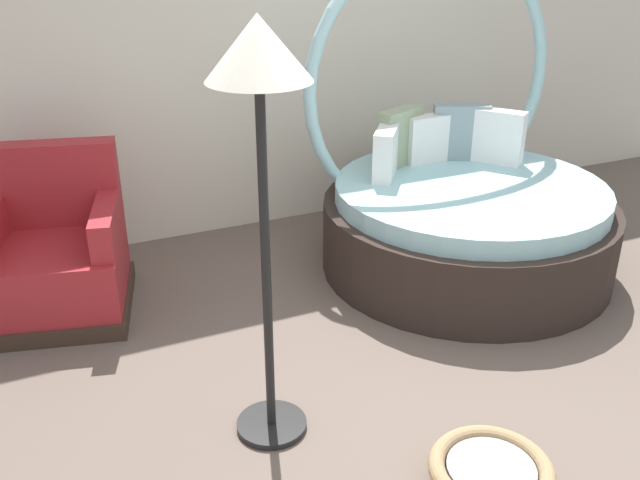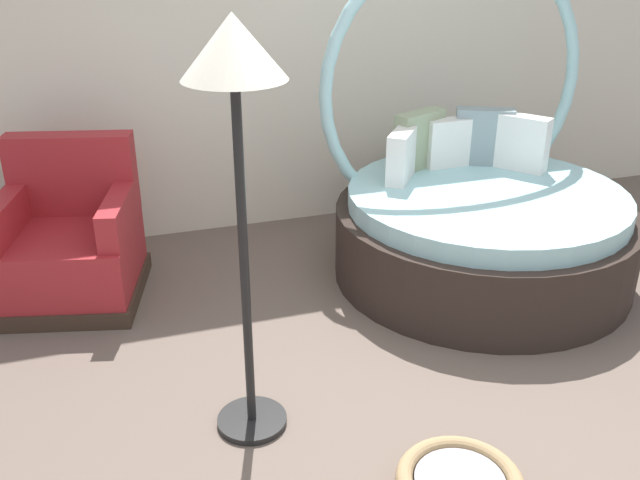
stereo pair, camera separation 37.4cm
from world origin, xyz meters
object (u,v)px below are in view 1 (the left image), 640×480
at_px(round_daybed, 462,207).
at_px(pet_basket, 491,474).
at_px(floor_lamp, 260,95).
at_px(red_armchair, 55,257).

height_order(round_daybed, pet_basket, round_daybed).
bearing_deg(floor_lamp, round_daybed, 31.71).
xyz_separation_m(red_armchair, floor_lamp, (0.76, -1.53, 1.20)).
distance_m(round_daybed, red_armchair, 2.53).
height_order(round_daybed, red_armchair, round_daybed).
relative_size(pet_basket, floor_lamp, 0.28).
xyz_separation_m(pet_basket, floor_lamp, (-0.68, 0.71, 1.46)).
bearing_deg(round_daybed, pet_basket, -120.56).
relative_size(round_daybed, red_armchair, 2.12).
xyz_separation_m(round_daybed, floor_lamp, (-1.73, -1.07, 1.13)).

